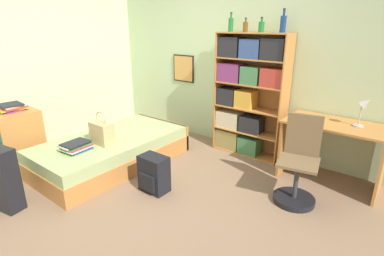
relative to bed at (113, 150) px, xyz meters
The scene contains 17 objects.
ground_plane 0.82m from the bed, ahead, with size 14.00×14.00×0.00m, color #84664C.
wall_back 2.18m from the bed, 64.99° to the left, with size 10.00×0.09×2.60m.
wall_left 1.86m from the bed, behind, with size 0.06×10.00×2.60m.
bed is the anchor object (origin of this frame).
handbag 0.42m from the bed, 65.94° to the right, with size 0.32×0.18×0.44m.
book_stack_on_bed 0.61m from the bed, 87.75° to the right, with size 0.31×0.37×0.11m.
dresser 1.34m from the bed, 140.60° to the right, with size 0.62×0.57×0.78m.
magazine_pile_on_dresser 1.44m from the bed, 140.93° to the right, with size 0.32×0.35×0.09m.
bookcase 2.06m from the bed, 50.12° to the left, with size 1.05×0.32×1.77m.
bottle_green 2.43m from the bed, 58.16° to the left, with size 0.07×0.07×0.26m.
bottle_brown 2.50m from the bed, 51.35° to the left, with size 0.07×0.07×0.19m.
bottle_clear 2.63m from the bed, 46.35° to the left, with size 0.08×0.08×0.19m.
bottle_blue 2.83m from the bed, 42.21° to the left, with size 0.08×0.08×0.29m.
desk 2.88m from the bed, 27.81° to the left, with size 1.13×0.63×0.77m.
desk_lamp 3.20m from the bed, 26.31° to the left, with size 0.17×0.12×0.36m.
desk_chair 2.46m from the bed, 15.76° to the left, with size 0.48×0.49×0.97m.
backpack 0.99m from the bed, ahead, with size 0.34×0.25×0.44m.
Camera 1 is at (2.47, -2.33, 1.88)m, focal length 28.00 mm.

